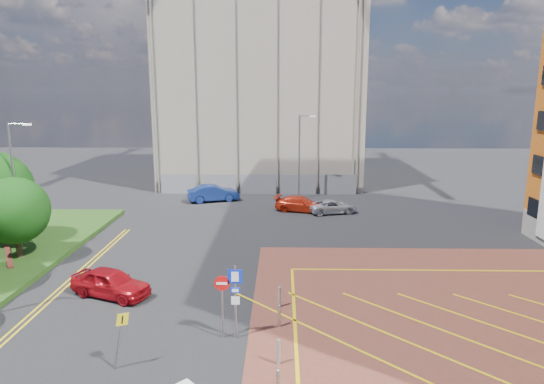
{
  "coord_description": "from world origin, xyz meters",
  "views": [
    {
      "loc": [
        2.41,
        -17.62,
        10.17
      ],
      "look_at": [
        1.92,
        5.31,
        5.38
      ],
      "focal_mm": 32.0,
      "sensor_mm": 36.0,
      "label": 1
    }
  ],
  "objects_px": {
    "tree_c": "(15,211)",
    "warning_sign": "(120,333)",
    "car_blue_back": "(213,193)",
    "car_silver_back": "(333,207)",
    "car_red_left": "(111,283)",
    "car_red_back": "(301,204)",
    "lamp_back": "(300,154)",
    "lamp_left_far": "(15,180)",
    "sign_cluster": "(230,295)"
  },
  "relations": [
    {
      "from": "sign_cluster",
      "to": "car_red_left",
      "type": "relative_size",
      "value": 0.76
    },
    {
      "from": "warning_sign",
      "to": "car_red_left",
      "type": "relative_size",
      "value": 0.54
    },
    {
      "from": "warning_sign",
      "to": "car_silver_back",
      "type": "bearing_deg",
      "value": 66.71
    },
    {
      "from": "car_red_back",
      "to": "sign_cluster",
      "type": "bearing_deg",
      "value": -175.0
    },
    {
      "from": "car_red_back",
      "to": "lamp_left_far",
      "type": "bearing_deg",
      "value": 135.3
    },
    {
      "from": "tree_c",
      "to": "car_blue_back",
      "type": "relative_size",
      "value": 1.04
    },
    {
      "from": "car_silver_back",
      "to": "lamp_back",
      "type": "bearing_deg",
      "value": 10.9
    },
    {
      "from": "lamp_left_far",
      "to": "car_red_left",
      "type": "distance_m",
      "value": 11.42
    },
    {
      "from": "tree_c",
      "to": "lamp_left_far",
      "type": "bearing_deg",
      "value": 114.71
    },
    {
      "from": "lamp_left_far",
      "to": "car_red_left",
      "type": "xyz_separation_m",
      "value": [
        8.21,
        -6.88,
        -3.95
      ]
    },
    {
      "from": "tree_c",
      "to": "car_red_left",
      "type": "relative_size",
      "value": 1.17
    },
    {
      "from": "car_silver_back",
      "to": "car_red_back",
      "type": "bearing_deg",
      "value": 63.97
    },
    {
      "from": "tree_c",
      "to": "car_red_left",
      "type": "bearing_deg",
      "value": -33.83
    },
    {
      "from": "car_red_left",
      "to": "car_silver_back",
      "type": "bearing_deg",
      "value": -15.01
    },
    {
      "from": "sign_cluster",
      "to": "warning_sign",
      "type": "height_order",
      "value": "sign_cluster"
    },
    {
      "from": "warning_sign",
      "to": "car_silver_back",
      "type": "xyz_separation_m",
      "value": [
        10.22,
        23.75,
        -0.86
      ]
    },
    {
      "from": "lamp_left_far",
      "to": "sign_cluster",
      "type": "bearing_deg",
      "value": -36.82
    },
    {
      "from": "tree_c",
      "to": "car_blue_back",
      "type": "xyz_separation_m",
      "value": [
        9.45,
        16.64,
        -2.41
      ]
    },
    {
      "from": "sign_cluster",
      "to": "car_red_back",
      "type": "height_order",
      "value": "sign_cluster"
    },
    {
      "from": "sign_cluster",
      "to": "warning_sign",
      "type": "distance_m",
      "value": 4.54
    },
    {
      "from": "lamp_back",
      "to": "car_blue_back",
      "type": "bearing_deg",
      "value": -170.48
    },
    {
      "from": "car_blue_back",
      "to": "car_silver_back",
      "type": "xyz_separation_m",
      "value": [
        10.73,
        -4.27,
        -0.21
      ]
    },
    {
      "from": "lamp_back",
      "to": "warning_sign",
      "type": "bearing_deg",
      "value": -104.54
    },
    {
      "from": "car_red_left",
      "to": "car_red_back",
      "type": "relative_size",
      "value": 0.94
    },
    {
      "from": "warning_sign",
      "to": "sign_cluster",
      "type": "bearing_deg",
      "value": 31.66
    },
    {
      "from": "car_silver_back",
      "to": "car_blue_back",
      "type": "bearing_deg",
      "value": 54.42
    },
    {
      "from": "tree_c",
      "to": "lamp_left_far",
      "type": "height_order",
      "value": "lamp_left_far"
    },
    {
      "from": "sign_cluster",
      "to": "car_red_back",
      "type": "bearing_deg",
      "value": 80.38
    },
    {
      "from": "lamp_back",
      "to": "car_blue_back",
      "type": "relative_size",
      "value": 1.69
    },
    {
      "from": "car_blue_back",
      "to": "car_red_back",
      "type": "distance_m",
      "value": 8.87
    },
    {
      "from": "lamp_back",
      "to": "car_red_left",
      "type": "bearing_deg",
      "value": -114.22
    },
    {
      "from": "lamp_left_far",
      "to": "car_blue_back",
      "type": "bearing_deg",
      "value": 54.68
    },
    {
      "from": "lamp_left_far",
      "to": "warning_sign",
      "type": "xyz_separation_m",
      "value": [
        10.88,
        -13.38,
        -3.23
      ]
    },
    {
      "from": "tree_c",
      "to": "warning_sign",
      "type": "relative_size",
      "value": 2.18
    },
    {
      "from": "lamp_left_far",
      "to": "car_red_back",
      "type": "bearing_deg",
      "value": 30.68
    },
    {
      "from": "warning_sign",
      "to": "car_blue_back",
      "type": "xyz_separation_m",
      "value": [
        -0.51,
        28.02,
        -0.65
      ]
    },
    {
      "from": "tree_c",
      "to": "lamp_back",
      "type": "xyz_separation_m",
      "value": [
        17.58,
        18.0,
        1.17
      ]
    },
    {
      "from": "tree_c",
      "to": "warning_sign",
      "type": "xyz_separation_m",
      "value": [
        9.96,
        -11.38,
        -1.76
      ]
    },
    {
      "from": "warning_sign",
      "to": "car_red_left",
      "type": "bearing_deg",
      "value": 112.34
    },
    {
      "from": "lamp_back",
      "to": "car_blue_back",
      "type": "distance_m",
      "value": 8.99
    },
    {
      "from": "tree_c",
      "to": "sign_cluster",
      "type": "xyz_separation_m",
      "value": [
        13.8,
        -9.02,
        -1.24
      ]
    },
    {
      "from": "lamp_left_far",
      "to": "sign_cluster",
      "type": "height_order",
      "value": "lamp_left_far"
    },
    {
      "from": "sign_cluster",
      "to": "lamp_left_far",
      "type": "bearing_deg",
      "value": 143.18
    },
    {
      "from": "car_blue_back",
      "to": "car_red_left",
      "type": "bearing_deg",
      "value": 155.28
    },
    {
      "from": "tree_c",
      "to": "car_red_back",
      "type": "xyz_separation_m",
      "value": [
        17.52,
        12.94,
        -2.55
      ]
    },
    {
      "from": "car_red_left",
      "to": "car_blue_back",
      "type": "distance_m",
      "value": 21.63
    },
    {
      "from": "lamp_left_far",
      "to": "warning_sign",
      "type": "bearing_deg",
      "value": -50.9
    },
    {
      "from": "lamp_left_far",
      "to": "car_blue_back",
      "type": "height_order",
      "value": "lamp_left_far"
    },
    {
      "from": "tree_c",
      "to": "sign_cluster",
      "type": "bearing_deg",
      "value": -33.16
    },
    {
      "from": "warning_sign",
      "to": "car_blue_back",
      "type": "height_order",
      "value": "warning_sign"
    }
  ]
}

